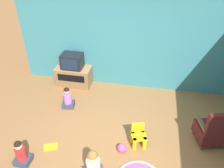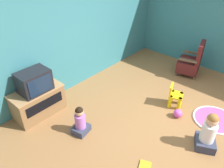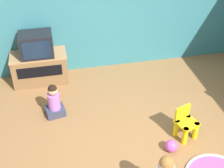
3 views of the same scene
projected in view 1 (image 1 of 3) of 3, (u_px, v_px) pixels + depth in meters
The scene contains 11 objects.
ground_plane at pixel (109, 150), 4.37m from camera, with size 30.00×30.00×0.00m, color olive.
wall_back at pixel (123, 43), 5.73m from camera, with size 5.75×0.12×2.54m.
tv_cabinet at pixel (74, 76), 6.22m from camera, with size 0.98×0.50×0.56m.
television at pixel (72, 61), 5.94m from camera, with size 0.57×0.42×0.41m.
black_armchair at pixel (213, 130), 4.33m from camera, with size 0.67×0.64×0.90m.
yellow_kid_chair at pixel (138, 137), 4.37m from camera, with size 0.35×0.35×0.48m.
child_watching_left at pixel (93, 168), 3.66m from camera, with size 0.46×0.44×0.70m.
child_watching_center at pixel (21, 154), 3.98m from camera, with size 0.29×0.25×0.56m.
child_watching_right at pixel (68, 99), 5.38m from camera, with size 0.33×0.30×0.57m.
toy_ball at pixel (122, 148), 4.29m from camera, with size 0.17×0.17×0.17m.
book at pixel (51, 147), 4.41m from camera, with size 0.32×0.27×0.02m.
Camera 1 is at (0.64, -2.87, 3.49)m, focal length 35.00 mm.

